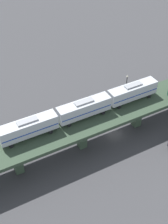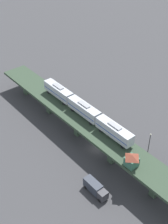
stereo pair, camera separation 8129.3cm
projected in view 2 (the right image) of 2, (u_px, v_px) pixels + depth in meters
name	position (u px, v px, depth m)	size (l,w,h in m)	color
ground_plane	(96.00, 149.00, 90.75)	(400.00, 400.00, 0.00)	#38383A
elevated_viaduct	(96.00, 133.00, 87.20)	(9.49, 92.09, 7.11)	#2C3D2C
subway_train	(84.00, 109.00, 90.18)	(3.28, 37.23, 4.45)	#ADB2BA
signal_hut	(132.00, 160.00, 74.75)	(3.26, 3.26, 3.40)	#33604C
street_car_black	(148.00, 160.00, 85.83)	(2.51, 4.64, 1.89)	black
street_car_white	(105.00, 126.00, 97.77)	(2.05, 4.45, 1.89)	silver
street_car_red	(86.00, 116.00, 101.78)	(2.69, 4.68, 1.89)	#AD1E1E
delivery_truck	(95.00, 188.00, 76.97)	(2.43, 7.21, 3.20)	#333338
street_lamp	(149.00, 142.00, 87.18)	(0.44, 0.44, 6.94)	black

